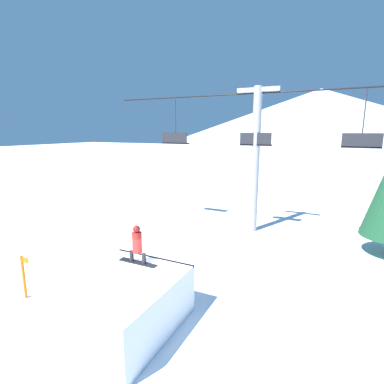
% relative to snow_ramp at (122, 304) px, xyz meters
% --- Properties ---
extents(ground_plane, '(220.00, 220.00, 0.00)m').
position_rel_snow_ramp_xyz_m(ground_plane, '(0.57, 0.79, -0.80)').
color(ground_plane, white).
extents(mountain_ridge, '(86.75, 86.75, 15.22)m').
position_rel_snow_ramp_xyz_m(mountain_ridge, '(0.57, 69.48, 6.80)').
color(mountain_ridge, silver).
rests_on(mountain_ridge, ground_plane).
extents(snow_ramp, '(3.14, 3.71, 1.61)m').
position_rel_snow_ramp_xyz_m(snow_ramp, '(0.00, 0.00, 0.00)').
color(snow_ramp, white).
rests_on(snow_ramp, ground_plane).
extents(snowboarder, '(1.44, 0.33, 1.33)m').
position_rel_snow_ramp_xyz_m(snowboarder, '(-0.23, 1.17, 1.46)').
color(snowboarder, black).
rests_on(snowboarder, snow_ramp).
extents(chairlift, '(18.78, 0.48, 8.45)m').
position_rel_snow_ramp_xyz_m(chairlift, '(1.18, 10.82, 4.04)').
color(chairlift, '#9E9EA3').
rests_on(chairlift, ground_plane).
extents(trail_marker, '(0.41, 0.10, 1.64)m').
position_rel_snow_ramp_xyz_m(trail_marker, '(-4.25, -0.26, 0.07)').
color(trail_marker, orange).
rests_on(trail_marker, ground_plane).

